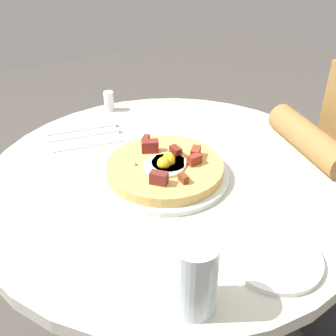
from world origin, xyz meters
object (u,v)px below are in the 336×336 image
dining_table (171,234)px  knife (85,135)px  salt_shaker (109,101)px  fork (83,129)px  bread_plate (275,258)px  pizza_plate (165,174)px  water_glass (194,276)px  breakfast_pizza (165,167)px

dining_table → knife: size_ratio=4.61×
salt_shaker → fork: bearing=-143.7°
bread_plate → knife: size_ratio=0.88×
pizza_plate → bread_plate: bearing=-84.1°
pizza_plate → water_glass: bearing=-113.5°
pizza_plate → fork: size_ratio=1.55×
bread_plate → knife: 0.58m
dining_table → fork: (-0.09, 0.29, 0.18)m
pizza_plate → fork: 0.30m
dining_table → pizza_plate: (-0.02, -0.00, 0.18)m
breakfast_pizza → water_glass: bearing=-113.7°
bread_plate → breakfast_pizza: bearing=95.8°
knife → water_glass: bearing=97.1°
bread_plate → knife: (-0.12, 0.56, 0.00)m
breakfast_pizza → knife: bearing=108.6°
bread_plate → salt_shaker: 0.68m
knife → water_glass: (-0.05, -0.57, 0.06)m
pizza_plate → fork: bearing=105.0°
bread_plate → fork: (-0.11, 0.60, 0.00)m
breakfast_pizza → bread_plate: breakfast_pizza is taller
breakfast_pizza → fork: (-0.08, 0.29, -0.02)m
pizza_plate → water_glass: water_glass is taller
pizza_plate → knife: pizza_plate is taller
bread_plate → water_glass: (-0.17, -0.00, 0.06)m
dining_table → knife: knife is taller
pizza_plate → knife: (-0.09, 0.26, 0.00)m
pizza_plate → dining_table: bearing=0.4°
dining_table → knife: bearing=111.5°
fork → salt_shaker: size_ratio=3.25×
water_glass → salt_shaker: water_glass is taller
salt_shaker → breakfast_pizza: bearing=-95.3°
knife → breakfast_pizza: bearing=120.8°
pizza_plate → salt_shaker: (0.04, 0.37, 0.02)m
fork → pizza_plate: bearing=117.2°
fork → water_glass: bearing=96.6°
dining_table → water_glass: (-0.15, -0.31, 0.24)m
fork → knife: size_ratio=1.00×
dining_table → salt_shaker: size_ratio=14.99×
water_glass → salt_shaker: size_ratio=2.24×
pizza_plate → knife: size_ratio=1.55×
knife → dining_table: bearing=123.7°
salt_shaker → knife: bearing=-135.6°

